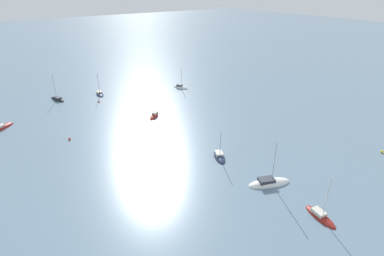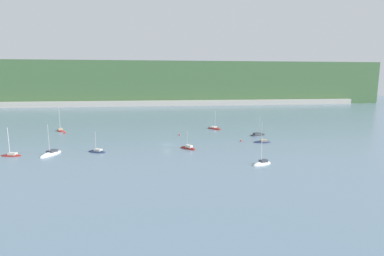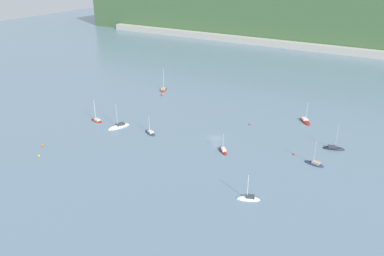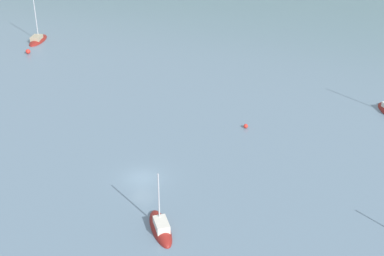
{
  "view_description": "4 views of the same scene",
  "coord_description": "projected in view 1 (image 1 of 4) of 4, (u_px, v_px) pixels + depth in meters",
  "views": [
    {
      "loc": [
        -63.52,
        29.27,
        34.17
      ],
      "look_at": [
        -8.55,
        -9.6,
        1.45
      ],
      "focal_mm": 28.0,
      "sensor_mm": 36.0,
      "label": 1
    },
    {
      "loc": [
        -4.33,
        -98.69,
        21.75
      ],
      "look_at": [
        10.29,
        13.59,
        3.29
      ],
      "focal_mm": 28.0,
      "sensor_mm": 36.0,
      "label": 2
    },
    {
      "loc": [
        50.55,
        -101.83,
        55.31
      ],
      "look_at": [
        -8.71,
        -0.68,
        2.15
      ],
      "focal_mm": 35.0,
      "sensor_mm": 36.0,
      "label": 3
    },
    {
      "loc": [
        27.33,
        -42.22,
        31.54
      ],
      "look_at": [
        0.32,
        11.61,
        1.04
      ],
      "focal_mm": 50.0,
      "sensor_mm": 36.0,
      "label": 4
    }
  ],
  "objects": [
    {
      "name": "sailboat_1",
      "position": [
        269.0,
        183.0,
        56.41
      ],
      "size": [
        5.58,
        8.74,
        9.97
      ],
      "rotation": [
        0.0,
        0.0,
        4.32
      ],
      "color": "white",
      "rests_on": "ground_plane"
    },
    {
      "name": "sailboat_7",
      "position": [
        154.0,
        116.0,
        85.01
      ],
      "size": [
        5.31,
        5.53,
        6.83
      ],
      "rotation": [
        0.0,
        0.0,
        2.32
      ],
      "color": "maroon",
      "rests_on": "ground_plane"
    },
    {
      "name": "sailboat_6",
      "position": [
        58.0,
        100.0,
        96.85
      ],
      "size": [
        7.04,
        3.88,
        9.18
      ],
      "rotation": [
        0.0,
        0.0,
        0.31
      ],
      "color": "black",
      "rests_on": "ground_plane"
    },
    {
      "name": "sailboat_5",
      "position": [
        219.0,
        157.0,
        65.02
      ],
      "size": [
        6.34,
        4.56,
        7.04
      ],
      "rotation": [
        0.0,
        0.0,
        2.69
      ],
      "color": "#232D4C",
      "rests_on": "ground_plane"
    },
    {
      "name": "mooring_buoy_1",
      "position": [
        69.0,
        139.0,
        72.19
      ],
      "size": [
        0.57,
        0.57,
        0.57
      ],
      "color": "red",
      "rests_on": "ground_plane"
    },
    {
      "name": "sailboat_2",
      "position": [
        0.0,
        128.0,
        77.74
      ],
      "size": [
        6.55,
        7.68,
        8.62
      ],
      "rotation": [
        0.0,
        0.0,
        5.34
      ],
      "color": "maroon",
      "rests_on": "ground_plane"
    },
    {
      "name": "sailboat_0",
      "position": [
        181.0,
        88.0,
        107.83
      ],
      "size": [
        6.19,
        4.06,
        8.06
      ],
      "rotation": [
        0.0,
        0.0,
        3.55
      ],
      "color": "white",
      "rests_on": "ground_plane"
    },
    {
      "name": "ground_plane",
      "position": [
        142.0,
        131.0,
        76.78
      ],
      "size": [
        600.0,
        600.0,
        0.0
      ],
      "primitive_type": "plane",
      "color": "slate"
    },
    {
      "name": "mooring_buoy_2",
      "position": [
        99.0,
        101.0,
        94.91
      ],
      "size": [
        0.55,
        0.55,
        0.55
      ],
      "color": "red",
      "rests_on": "ground_plane"
    },
    {
      "name": "sailboat_4",
      "position": [
        320.0,
        216.0,
        48.4
      ],
      "size": [
        6.32,
        3.08,
        8.74
      ],
      "rotation": [
        0.0,
        0.0,
        2.96
      ],
      "color": "maroon",
      "rests_on": "ground_plane"
    },
    {
      "name": "mooring_buoy_3",
      "position": [
        382.0,
        152.0,
        66.64
      ],
      "size": [
        0.61,
        0.61,
        0.61
      ],
      "color": "yellow",
      "rests_on": "ground_plane"
    },
    {
      "name": "sailboat_3",
      "position": [
        100.0,
        94.0,
        101.47
      ],
      "size": [
        6.34,
        3.07,
        8.31
      ],
      "rotation": [
        0.0,
        0.0,
        2.98
      ],
      "color": "#232D4C",
      "rests_on": "ground_plane"
    }
  ]
}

